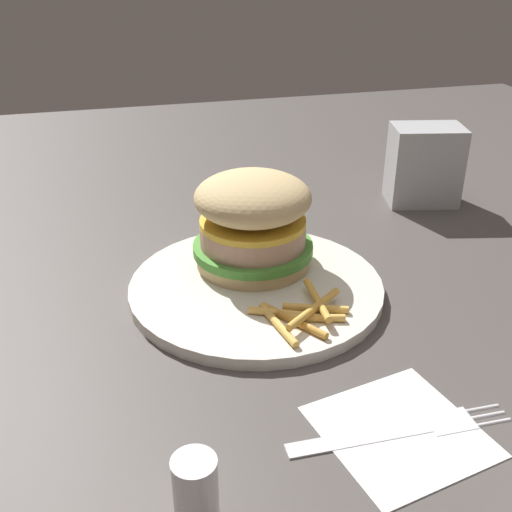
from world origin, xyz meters
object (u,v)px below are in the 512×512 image
at_px(plate, 256,287).
at_px(fork, 402,428).
at_px(napkin, 400,431).
at_px(salt_shaker, 196,495).
at_px(sandwich, 250,221).
at_px(fries_pile, 302,313).
at_px(napkin_dispenser, 424,165).

bearing_deg(plate, fork, -75.98).
xyz_separation_m(napkin, fork, (0.00, -0.00, 0.00)).
distance_m(plate, salt_shaker, 0.28).
distance_m(sandwich, fries_pile, 0.12).
bearing_deg(napkin, fries_pile, 100.96).
xyz_separation_m(sandwich, salt_shaker, (-0.11, -0.30, -0.03)).
bearing_deg(napkin_dispenser, fries_pile, -122.76).
height_order(napkin, napkin_dispenser, napkin_dispenser).
height_order(fries_pile, salt_shaker, salt_shaker).
bearing_deg(fries_pile, napkin_dispenser, 44.90).
distance_m(plate, napkin, 0.22).
bearing_deg(sandwich, plate, -96.39).
relative_size(sandwich, fork, 0.73).
bearing_deg(plate, fries_pile, -71.30).
height_order(sandwich, salt_shaker, sandwich).
distance_m(napkin, fork, 0.00).
relative_size(sandwich, napkin, 1.15).
bearing_deg(napkin, plate, 103.62).
xyz_separation_m(sandwich, napkin_dispenser, (0.27, 0.13, -0.01)).
xyz_separation_m(fries_pile, napkin, (0.03, -0.14, -0.02)).
height_order(fork, napkin_dispenser, napkin_dispenser).
bearing_deg(sandwich, salt_shaker, -109.95).
xyz_separation_m(napkin, napkin_dispenser, (0.22, 0.39, 0.05)).
relative_size(plate, napkin, 2.32).
bearing_deg(salt_shaker, napkin, 15.38).
distance_m(fries_pile, salt_shaker, 0.23).
relative_size(napkin, salt_shaker, 2.00).
distance_m(sandwich, napkin, 0.27).
bearing_deg(sandwich, napkin_dispenser, 26.55).
height_order(napkin, salt_shaker, salt_shaker).
relative_size(plate, napkin_dispenser, 2.47).
distance_m(sandwich, salt_shaker, 0.32).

